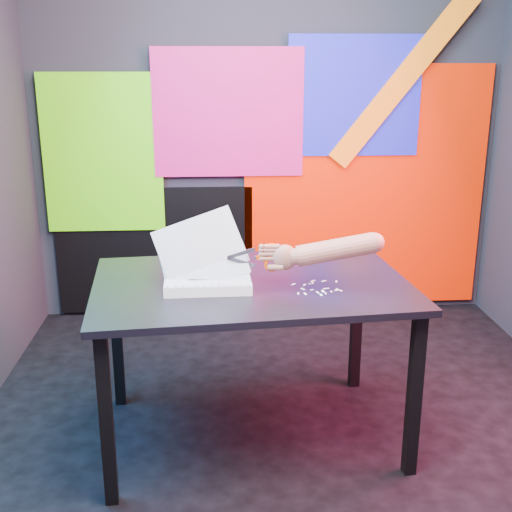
{
  "coord_description": "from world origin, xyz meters",
  "views": [
    {
      "loc": [
        -0.35,
        -2.67,
        1.65
      ],
      "look_at": [
        -0.18,
        -0.09,
        0.87
      ],
      "focal_mm": 45.0,
      "sensor_mm": 36.0,
      "label": 1
    }
  ],
  "objects": [
    {
      "name": "printout_stack",
      "position": [
        -0.38,
        -0.12,
        0.78
      ],
      "size": [
        0.42,
        0.27,
        0.34
      ],
      "rotation": [
        0.0,
        0.0,
        0.02
      ],
      "color": "beige",
      "rests_on": "work_table"
    },
    {
      "name": "room",
      "position": [
        0.0,
        0.0,
        1.35
      ],
      "size": [
        3.01,
        3.01,
        2.71
      ],
      "color": "black",
      "rests_on": "ground"
    },
    {
      "name": "work_table",
      "position": [
        -0.2,
        -0.07,
        0.67
      ],
      "size": [
        1.42,
        1.01,
        0.75
      ],
      "rotation": [
        0.0,
        0.0,
        0.09
      ],
      "color": "black",
      "rests_on": "ground"
    },
    {
      "name": "paper_clippings",
      "position": [
        0.08,
        -0.17,
        0.75
      ],
      "size": [
        0.21,
        0.2,
        0.0
      ],
      "color": "white",
      "rests_on": "work_table"
    },
    {
      "name": "hand_forearm",
      "position": [
        0.12,
        -0.14,
        0.9
      ],
      "size": [
        0.51,
        0.1,
        0.16
      ],
      "rotation": [
        0.0,
        0.0,
        -0.05
      ],
      "color": "brown",
      "rests_on": "work_table"
    },
    {
      "name": "scissors",
      "position": [
        -0.13,
        -0.13,
        0.88
      ],
      "size": [
        0.22,
        0.02,
        0.12
      ],
      "rotation": [
        0.0,
        0.0,
        -0.05
      ],
      "color": "#BCBCBC",
      "rests_on": "printout_stack"
    },
    {
      "name": "backdrop",
      "position": [
        0.06,
        1.46,
        0.96
      ],
      "size": [
        2.88,
        0.05,
        2.08
      ],
      "color": "red",
      "rests_on": "ground"
    }
  ]
}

